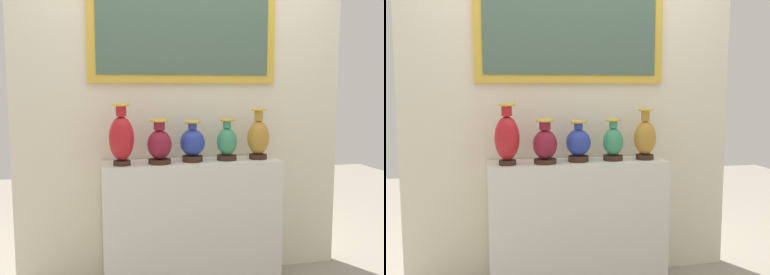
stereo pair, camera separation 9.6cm
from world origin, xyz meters
TOP-DOWN VIEW (x-y plane):
  - display_shelf at (0.00, 0.00)m, footprint 1.26×0.33m
  - back_wall at (-0.00, 0.22)m, footprint 2.47×0.14m
  - vase_crimson at (-0.50, -0.06)m, footprint 0.17×0.17m
  - vase_burgundy at (-0.24, -0.05)m, footprint 0.17×0.17m
  - vase_cobalt at (0.00, -0.02)m, footprint 0.17×0.17m
  - vase_jade at (0.25, -0.01)m, footprint 0.14×0.14m
  - vase_ochre at (0.49, -0.02)m, footprint 0.16×0.16m

SIDE VIEW (x-z plane):
  - display_shelf at x=0.00m, z-range 0.00..0.92m
  - vase_jade at x=0.25m, z-range 0.90..1.20m
  - vase_cobalt at x=0.00m, z-range 0.90..1.20m
  - vase_burgundy at x=-0.24m, z-range 0.90..1.21m
  - vase_ochre at x=0.49m, z-range 0.89..1.26m
  - vase_crimson at x=-0.50m, z-range 0.90..1.31m
  - back_wall at x=0.00m, z-range 0.02..3.08m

